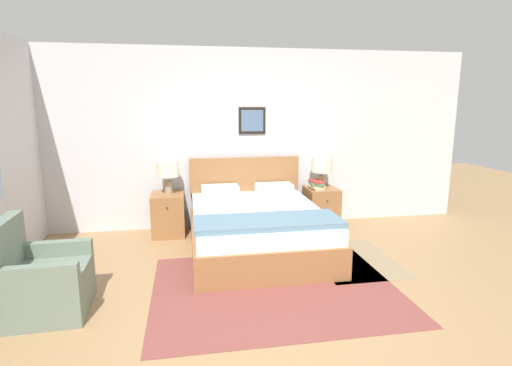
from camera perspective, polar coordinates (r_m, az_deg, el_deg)
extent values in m
plane|color=#99754C|center=(3.53, 0.55, -19.61)|extent=(16.00, 16.00, 0.00)
cube|color=silver|center=(5.90, -4.52, 6.22)|extent=(7.44, 0.06, 2.60)
cube|color=black|center=(5.89, -0.56, 8.91)|extent=(0.39, 0.02, 0.39)
cube|color=slate|center=(5.88, -0.54, 8.90)|extent=(0.32, 0.00, 0.31)
cube|color=brown|center=(4.13, 2.70, -14.73)|extent=(2.41, 1.92, 0.01)
cube|color=#897556|center=(4.97, 13.64, -10.45)|extent=(0.91, 1.29, 0.01)
cube|color=#936038|center=(5.06, 0.14, -8.06)|extent=(1.62, 2.12, 0.28)
cube|color=#936038|center=(4.05, 2.74, -10.41)|extent=(1.62, 0.06, 0.08)
cube|color=silver|center=(4.98, 0.15, -5.13)|extent=(1.55, 2.04, 0.26)
cube|color=#936038|center=(5.88, -1.61, 1.24)|extent=(1.62, 0.06, 0.50)
cube|color=slate|center=(4.31, 1.70, -5.54)|extent=(1.58, 0.59, 0.06)
cube|color=silver|center=(5.65, -5.15, -1.09)|extent=(0.52, 0.32, 0.14)
cube|color=silver|center=(5.76, 2.55, -0.81)|extent=(0.52, 0.32, 0.14)
cube|color=slate|center=(4.06, -27.78, -13.41)|extent=(0.72, 0.71, 0.41)
cube|color=slate|center=(4.00, -32.35, -7.64)|extent=(0.15, 0.69, 0.45)
cube|color=slate|center=(4.23, -27.07, -8.36)|extent=(0.70, 0.13, 0.14)
cube|color=slate|center=(3.70, -29.39, -11.34)|extent=(0.70, 0.13, 0.14)
cube|color=#936038|center=(5.73, -12.42, -4.39)|extent=(0.45, 0.51, 0.59)
sphere|color=#332D28|center=(5.43, -12.60, -3.46)|extent=(0.02, 0.02, 0.02)
cube|color=#936038|center=(6.05, 9.27, -3.45)|extent=(0.45, 0.51, 0.59)
sphere|color=#332D28|center=(5.77, 10.18, -2.52)|extent=(0.02, 0.02, 0.02)
cylinder|color=gray|center=(5.67, -12.39, -0.57)|extent=(0.10, 0.10, 0.18)
cylinder|color=gray|center=(5.65, -12.44, 0.61)|extent=(0.02, 0.02, 0.06)
cylinder|color=beige|center=(5.62, -12.50, 1.99)|extent=(0.30, 0.30, 0.22)
cylinder|color=gray|center=(5.99, 9.31, 0.17)|extent=(0.10, 0.10, 0.18)
cylinder|color=gray|center=(5.97, 9.34, 1.29)|extent=(0.02, 0.02, 0.06)
cylinder|color=beige|center=(5.95, 9.38, 2.60)|extent=(0.30, 0.30, 0.22)
cube|color=beige|center=(5.90, 8.61, -0.71)|extent=(0.18, 0.26, 0.03)
cube|color=beige|center=(5.89, 8.61, -0.40)|extent=(0.22, 0.25, 0.03)
cube|color=#4C7551|center=(5.89, 8.62, -0.08)|extent=(0.20, 0.26, 0.03)
cube|color=#B7332D|center=(5.88, 8.63, 0.22)|extent=(0.17, 0.27, 0.03)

